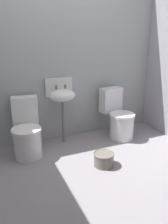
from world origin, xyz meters
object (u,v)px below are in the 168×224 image
Objects in this scene: toilet_right at (118,118)px; sink at (62,95)px; toilet_left at (27,133)px; bucket at (104,159)px.

sink is (-0.89, 0.19, 0.43)m from toilet_right.
toilet_left is at bearing -9.11° from toilet_right.
sink is (0.58, 0.19, 0.43)m from toilet_left.
toilet_left is at bearing 140.10° from bucket.
bucket is (0.25, -0.89, -0.66)m from sink.
bucket is (-0.63, -0.70, -0.23)m from toilet_right.
sink is 1.14m from bucket.
toilet_right is 0.79× the size of sink.
sink is at bearing -153.14° from toilet_left.
toilet_left and toilet_right have the same top height.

